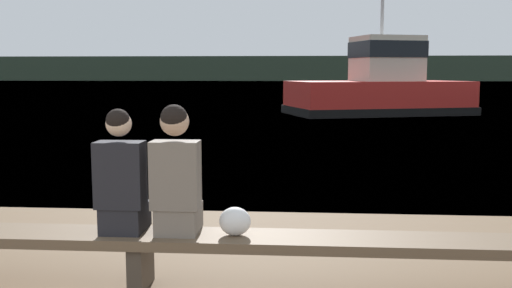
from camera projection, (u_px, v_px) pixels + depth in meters
name	position (u px, v px, depth m)	size (l,w,h in m)	color
water_surface	(293.00, 80.00, 125.90)	(240.00, 240.00, 0.00)	#5684A3
far_shoreline	(293.00, 69.00, 121.18)	(600.00, 12.00, 5.03)	#2D3D2D
bench_main	(140.00, 242.00, 4.56)	(8.50, 0.46, 0.45)	brown
person_left	(122.00, 180.00, 4.52)	(0.38, 0.41, 1.00)	black
person_right	(176.00, 176.00, 4.48)	(0.38, 0.42, 1.03)	#70665B
shopping_bag	(235.00, 221.00, 4.48)	(0.25, 0.18, 0.23)	white
tugboat_red	(380.00, 90.00, 23.78)	(8.11, 5.81, 6.28)	red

